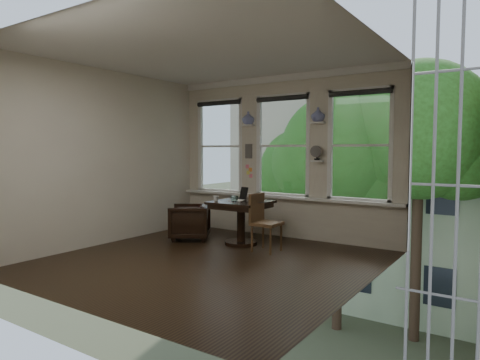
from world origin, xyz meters
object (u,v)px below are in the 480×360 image
Objects in this scene: table at (241,223)px; side_chair_right at (267,223)px; armchair_left at (190,222)px; laptop at (253,203)px; mug at (216,198)px.

side_chair_right is at bearing -17.59° from table.
table is 1.03m from armchair_left.
side_chair_right is 0.42m from laptop.
mug is at bearing -162.87° from laptop.
mug is (0.64, -0.05, 0.48)m from armchair_left.
side_chair_right is 1.05m from mug.
side_chair_right is 9.54× the size of mug.
armchair_left is 1.64m from side_chair_right.
mug is at bearing 91.93° from side_chair_right.
laptop is (1.35, 0.02, 0.45)m from armchair_left.
laptop reaches higher than armchair_left.
laptop is at bearing 5.45° from mug.
armchair_left is 0.76× the size of side_chair_right.
armchair_left is 0.80m from mug.
table is at bearing 67.10° from armchair_left.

